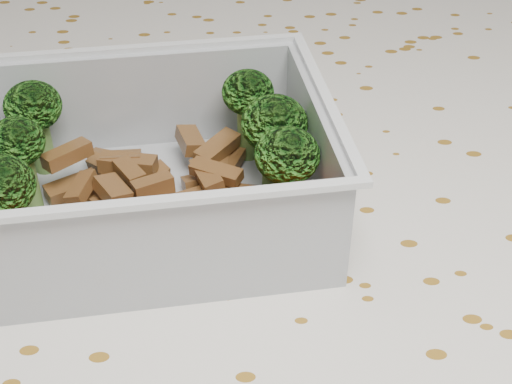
{
  "coord_description": "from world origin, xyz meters",
  "views": [
    {
      "loc": [
        -0.01,
        -0.29,
        1.01
      ],
      "look_at": [
        -0.0,
        0.01,
        0.78
      ],
      "focal_mm": 50.0,
      "sensor_mm": 36.0,
      "label": 1
    }
  ],
  "objects": [
    {
      "name": "dining_table",
      "position": [
        0.0,
        0.0,
        0.67
      ],
      "size": [
        1.4,
        0.9,
        0.75
      ],
      "color": "brown",
      "rests_on": "ground"
    },
    {
      "name": "tablecloth",
      "position": [
        0.0,
        0.0,
        0.72
      ],
      "size": [
        1.46,
        0.96,
        0.19
      ],
      "color": "silver",
      "rests_on": "dining_table"
    },
    {
      "name": "lunch_container",
      "position": [
        -0.06,
        0.02,
        0.78
      ],
      "size": [
        0.22,
        0.18,
        0.07
      ],
      "color": "silver",
      "rests_on": "tablecloth"
    },
    {
      "name": "broccoli_florets",
      "position": [
        -0.06,
        0.03,
        0.8
      ],
      "size": [
        0.18,
        0.12,
        0.06
      ],
      "color": "#608C3F",
      "rests_on": "lunch_container"
    },
    {
      "name": "meat_pile",
      "position": [
        -0.06,
        0.03,
        0.77
      ],
      "size": [
        0.12,
        0.08,
        0.03
      ],
      "color": "brown",
      "rests_on": "lunch_container"
    },
    {
      "name": "sausage",
      "position": [
        -0.05,
        -0.02,
        0.78
      ],
      "size": [
        0.17,
        0.05,
        0.03
      ],
      "color": "#BC2B0C",
      "rests_on": "lunch_container"
    }
  ]
}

